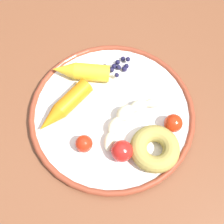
# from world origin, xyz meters

# --- Properties ---
(ground_plane) EXTENTS (6.00, 6.00, 0.00)m
(ground_plane) POSITION_xyz_m (0.00, 0.00, 0.00)
(ground_plane) COLOR #3C4036
(dining_table) EXTENTS (0.95, 0.87, 0.75)m
(dining_table) POSITION_xyz_m (0.00, 0.00, 0.65)
(dining_table) COLOR brown
(dining_table) RESTS_ON ground_plane
(plate) EXTENTS (0.34, 0.34, 0.02)m
(plate) POSITION_xyz_m (0.01, -0.03, 0.75)
(plate) COLOR white
(plate) RESTS_ON dining_table
(banana) EXTENTS (0.06, 0.17, 0.03)m
(banana) POSITION_xyz_m (0.04, -0.02, 0.77)
(banana) COLOR #EEE8C0
(banana) RESTS_ON plate
(carrot_orange) EXTENTS (0.05, 0.14, 0.03)m
(carrot_orange) POSITION_xyz_m (-0.05, -0.10, 0.77)
(carrot_orange) COLOR orange
(carrot_orange) RESTS_ON plate
(carrot_yellow) EXTENTS (0.11, 0.11, 0.04)m
(carrot_yellow) POSITION_xyz_m (-0.10, -0.03, 0.78)
(carrot_yellow) COLOR yellow
(carrot_yellow) RESTS_ON plate
(donut) EXTENTS (0.11, 0.11, 0.03)m
(donut) POSITION_xyz_m (0.13, -0.03, 0.77)
(donut) COLOR #A99446
(donut) RESTS_ON plate
(blueberry_pile) EXTENTS (0.05, 0.06, 0.02)m
(blueberry_pile) POSITION_xyz_m (-0.06, 0.05, 0.76)
(blueberry_pile) COLOR #191638
(blueberry_pile) RESTS_ON plate
(tomato_near) EXTENTS (0.04, 0.04, 0.04)m
(tomato_near) POSITION_xyz_m (0.09, -0.08, 0.78)
(tomato_near) COLOR red
(tomato_near) RESTS_ON plate
(tomato_mid) EXTENTS (0.03, 0.03, 0.03)m
(tomato_mid) POSITION_xyz_m (0.03, -0.12, 0.77)
(tomato_mid) COLOR red
(tomato_mid) RESTS_ON plate
(tomato_far) EXTENTS (0.04, 0.04, 0.04)m
(tomato_far) POSITION_xyz_m (0.11, 0.03, 0.77)
(tomato_far) COLOR red
(tomato_far) RESTS_ON plate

